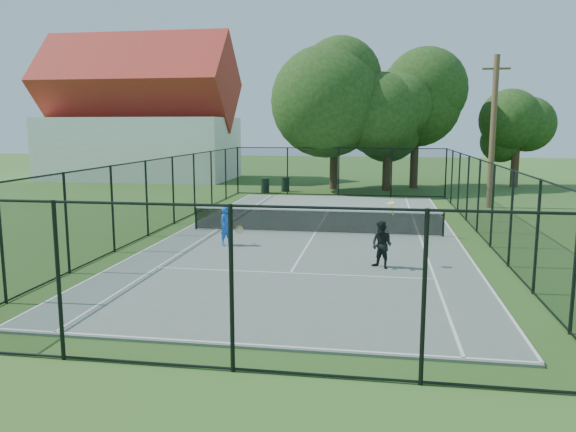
# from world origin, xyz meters

# --- Properties ---
(ground) EXTENTS (120.00, 120.00, 0.00)m
(ground) POSITION_xyz_m (0.00, 0.00, 0.00)
(ground) COLOR #38551D
(tennis_court) EXTENTS (11.00, 24.00, 0.06)m
(tennis_court) POSITION_xyz_m (0.00, 0.00, 0.03)
(tennis_court) COLOR slate
(tennis_court) RESTS_ON ground
(tennis_net) EXTENTS (10.08, 0.08, 0.95)m
(tennis_net) POSITION_xyz_m (0.00, 0.00, 0.58)
(tennis_net) COLOR black
(tennis_net) RESTS_ON tennis_court
(fence) EXTENTS (13.10, 26.10, 3.00)m
(fence) POSITION_xyz_m (0.00, 0.00, 1.50)
(fence) COLOR black
(fence) RESTS_ON ground
(tree_near_left) EXTENTS (8.09, 8.09, 10.55)m
(tree_near_left) POSITION_xyz_m (-0.60, 16.62, 6.50)
(tree_near_left) COLOR #332114
(tree_near_left) RESTS_ON ground
(tree_near_mid) EXTENTS (6.15, 6.15, 8.05)m
(tree_near_mid) POSITION_xyz_m (3.00, 16.39, 4.96)
(tree_near_mid) COLOR #332114
(tree_near_mid) RESTS_ON ground
(tree_near_right) EXTENTS (6.27, 6.27, 8.66)m
(tree_near_right) POSITION_xyz_m (4.91, 18.27, 5.50)
(tree_near_right) COLOR #332114
(tree_near_right) RESTS_ON ground
(tree_far_right) EXTENTS (4.48, 4.48, 5.93)m
(tree_far_right) POSITION_xyz_m (12.04, 19.98, 3.67)
(tree_far_right) COLOR #332114
(tree_far_right) RESTS_ON ground
(building) EXTENTS (15.30, 8.15, 11.87)m
(building) POSITION_xyz_m (-17.00, 22.00, 4.93)
(building) COLOR silver
(building) RESTS_ON ground
(trash_bin_left) EXTENTS (0.58, 0.58, 0.95)m
(trash_bin_left) POSITION_xyz_m (-4.86, 13.74, 0.48)
(trash_bin_left) COLOR black
(trash_bin_left) RESTS_ON ground
(trash_bin_right) EXTENTS (0.58, 0.58, 0.97)m
(trash_bin_right) POSITION_xyz_m (-3.65, 14.56, 0.49)
(trash_bin_right) COLOR black
(trash_bin_right) RESTS_ON ground
(utility_pole) EXTENTS (1.40, 0.30, 7.96)m
(utility_pole) POSITION_xyz_m (8.34, 9.00, 4.04)
(utility_pole) COLOR #4C3823
(utility_pole) RESTS_ON ground
(player_blue) EXTENTS (0.87, 0.62, 1.41)m
(player_blue) POSITION_xyz_m (-2.89, -2.89, 0.77)
(player_blue) COLOR blue
(player_blue) RESTS_ON tennis_court
(player_black) EXTENTS (0.87, 0.91, 2.08)m
(player_black) POSITION_xyz_m (2.61, -5.35, 0.78)
(player_black) COLOR black
(player_black) RESTS_ON tennis_court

